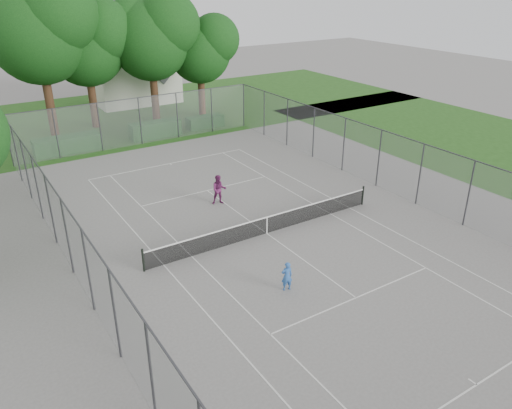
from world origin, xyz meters
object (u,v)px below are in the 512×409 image
tennis_net (267,224)px  woman_player (219,190)px  girl_player (287,276)px  house (132,62)px

tennis_net → woman_player: size_ratio=7.64×
tennis_net → girl_player: bearing=-114.2°
tennis_net → girl_player: (-1.99, -4.44, 0.13)m
house → girl_player: bearing=-100.4°
tennis_net → house: house is taller
tennis_net → girl_player: size_ratio=9.99×
tennis_net → woman_player: woman_player is taller
tennis_net → house: bearing=81.7°
girl_player → woman_player: size_ratio=0.77×
tennis_net → woman_player: (-0.26, 4.39, 0.33)m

